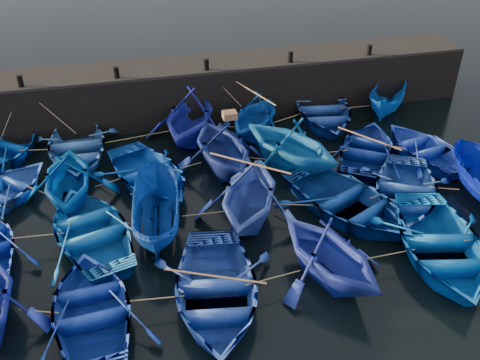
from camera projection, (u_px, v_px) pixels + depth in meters
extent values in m
plane|color=black|center=(263.00, 248.00, 17.94)|extent=(120.00, 120.00, 0.00)
cube|color=black|center=(204.00, 90.00, 25.76)|extent=(26.00, 2.50, 2.50)
cube|color=black|center=(203.00, 64.00, 25.04)|extent=(26.00, 2.50, 0.12)
cylinder|color=black|center=(20.00, 81.00, 22.55)|extent=(0.24, 0.24, 0.50)
cylinder|color=black|center=(116.00, 72.00, 23.35)|extent=(0.24, 0.24, 0.50)
cylinder|color=black|center=(206.00, 64.00, 24.14)|extent=(0.24, 0.24, 0.50)
cylinder|color=black|center=(290.00, 57.00, 24.94)|extent=(0.24, 0.24, 0.50)
cylinder|color=black|center=(369.00, 50.00, 25.74)|extent=(0.24, 0.24, 0.50)
imported|color=#2A5AA3|center=(76.00, 147.00, 22.56)|extent=(3.75, 5.19, 1.07)
imported|color=#19249E|center=(190.00, 115.00, 23.56)|extent=(5.58, 5.89, 2.45)
imported|color=#0742B2|center=(255.00, 115.00, 23.96)|extent=(5.12, 5.21, 2.08)
imported|color=navy|center=(323.00, 110.00, 25.46)|extent=(4.68, 5.96, 1.12)
imported|color=blue|center=(388.00, 99.00, 25.95)|extent=(3.68, 4.11, 1.56)
imported|color=blue|center=(1.00, 191.00, 19.97)|extent=(5.21, 5.29, 0.90)
imported|color=#004593|center=(68.00, 178.00, 19.57)|extent=(3.65, 4.21, 2.19)
imported|color=blue|center=(149.00, 175.00, 20.81)|extent=(5.13, 5.91, 1.03)
imported|color=navy|center=(223.00, 146.00, 21.33)|extent=(4.46, 5.00, 2.38)
imported|color=#1164B6|center=(291.00, 143.00, 21.47)|extent=(5.85, 6.05, 2.44)
imported|color=navy|center=(367.00, 149.00, 22.53)|extent=(5.38, 5.75, 0.97)
imported|color=#1A38C0|center=(425.00, 148.00, 22.67)|extent=(3.97, 4.92, 0.90)
imported|color=blue|center=(92.00, 230.00, 17.93)|extent=(4.86, 5.87, 1.05)
imported|color=navy|center=(155.00, 213.00, 18.18)|extent=(2.18, 4.52, 1.68)
imported|color=#2F4BB5|center=(249.00, 193.00, 18.58)|extent=(5.39, 5.71, 2.38)
imported|color=navy|center=(348.00, 202.00, 19.21)|extent=(5.89, 6.62, 1.13)
imported|color=#204DB3|center=(405.00, 191.00, 19.86)|extent=(5.41, 5.98, 1.02)
imported|color=navy|center=(92.00, 309.00, 15.03)|extent=(3.72, 4.95, 0.98)
imported|color=#2244A7|center=(215.00, 291.00, 15.54)|extent=(4.54, 5.78, 1.09)
imported|color=#1D3097|center=(329.00, 252.00, 16.12)|extent=(4.82, 5.14, 2.18)
imported|color=blue|center=(440.00, 244.00, 17.22)|extent=(5.03, 6.23, 1.14)
cube|color=brown|center=(230.00, 115.00, 20.66)|extent=(0.54, 0.45, 0.28)
cylinder|color=tan|center=(37.00, 150.00, 22.34)|extent=(1.38, 0.28, 0.04)
cylinder|color=tan|center=(135.00, 137.00, 23.24)|extent=(3.18, 0.51, 0.04)
cylinder|color=tan|center=(223.00, 127.00, 24.08)|extent=(1.10, 0.38, 0.04)
cylinder|color=tan|center=(290.00, 117.00, 24.84)|extent=(1.76, 0.69, 0.04)
cylinder|color=tan|center=(355.00, 107.00, 25.77)|extent=(1.51, 0.09, 0.04)
cylinder|color=tan|center=(35.00, 189.00, 19.89)|extent=(0.76, 0.72, 0.04)
cylinder|color=tan|center=(111.00, 182.00, 20.33)|extent=(1.18, 0.45, 0.04)
cylinder|color=tan|center=(187.00, 167.00, 21.23)|extent=(1.23, 0.39, 0.04)
cylinder|color=tan|center=(257.00, 158.00, 21.76)|extent=(0.92, 0.50, 0.04)
cylinder|color=tan|center=(329.00, 152.00, 22.17)|extent=(1.62, 0.07, 0.04)
cylinder|color=tan|center=(396.00, 147.00, 22.55)|extent=(0.65, 0.48, 0.04)
cylinder|color=tan|center=(38.00, 236.00, 17.62)|extent=(1.67, 0.16, 0.04)
cylinder|color=tan|center=(124.00, 224.00, 18.13)|extent=(0.37, 0.05, 0.04)
cylinder|color=tan|center=(203.00, 214.00, 18.63)|extent=(1.48, 0.11, 0.04)
cylinder|color=tan|center=(299.00, 205.00, 19.08)|extent=(1.75, 0.54, 0.04)
cylinder|color=tan|center=(377.00, 196.00, 19.53)|extent=(0.60, 0.21, 0.04)
cylinder|color=tan|center=(443.00, 188.00, 19.95)|extent=(1.08, 0.47, 0.04)
cylinder|color=tan|center=(39.00, 311.00, 14.87)|extent=(1.09, 0.43, 0.04)
cylinder|color=tan|center=(155.00, 299.00, 15.27)|extent=(1.69, 0.23, 0.04)
cylinder|color=tan|center=(273.00, 278.00, 15.98)|extent=(1.79, 0.24, 0.04)
cylinder|color=tan|center=(385.00, 255.00, 16.83)|extent=(2.09, 0.09, 0.04)
cylinder|color=tan|center=(11.00, 114.00, 22.85)|extent=(1.29, 0.55, 2.09)
cylinder|color=tan|center=(49.00, 111.00, 23.07)|extent=(1.96, 0.78, 2.10)
cylinder|color=tan|center=(196.00, 94.00, 24.55)|extent=(1.14, 0.31, 2.09)
cylinder|color=tan|center=(228.00, 92.00, 24.70)|extent=(1.83, 0.65, 2.09)
cylinder|color=tan|center=(303.00, 82.00, 25.72)|extent=(1.37, 0.08, 2.09)
cylinder|color=tan|center=(373.00, 75.00, 26.42)|extent=(0.68, 0.05, 2.08)
cylinder|color=#99724C|center=(255.00, 93.00, 23.37)|extent=(1.08, 2.84, 0.06)
cylinder|color=#99724C|center=(369.00, 138.00, 22.25)|extent=(1.77, 2.49, 0.06)
cylinder|color=#99724C|center=(250.00, 163.00, 17.91)|extent=(2.34, 1.97, 0.06)
cylinder|color=#99724C|center=(215.00, 276.00, 15.22)|extent=(2.74, 1.32, 0.06)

